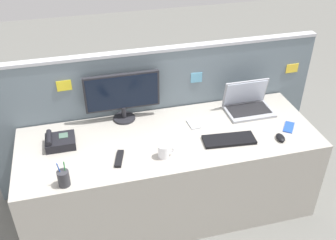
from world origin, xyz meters
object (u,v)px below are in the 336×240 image
at_px(cell_phone_blue_case, 289,127).
at_px(coffee_mug, 164,151).
at_px(computer_mouse_right_hand, 280,138).
at_px(cell_phone_silver_slab, 193,124).
at_px(laptop, 248,103).
at_px(desktop_monitor, 122,94).
at_px(desk_phone, 60,141).
at_px(pen_cup, 64,178).
at_px(keyboard_main, 229,140).
at_px(tv_remote, 119,159).

relative_size(cell_phone_blue_case, coffee_mug, 1.28).
height_order(computer_mouse_right_hand, cell_phone_silver_slab, computer_mouse_right_hand).
relative_size(computer_mouse_right_hand, cell_phone_blue_case, 0.69).
bearing_deg(cell_phone_silver_slab, coffee_mug, -138.46).
bearing_deg(laptop, desktop_monitor, 173.03).
height_order(desk_phone, coffee_mug, desk_phone).
distance_m(desk_phone, cell_phone_silver_slab, 1.00).
distance_m(laptop, computer_mouse_right_hand, 0.44).
xyz_separation_m(laptop, pen_cup, (-1.47, -0.53, -0.00)).
height_order(keyboard_main, cell_phone_silver_slab, keyboard_main).
xyz_separation_m(computer_mouse_right_hand, pen_cup, (-1.54, -0.09, 0.04)).
height_order(desktop_monitor, pen_cup, desktop_monitor).
bearing_deg(coffee_mug, keyboard_main, 6.38).
distance_m(computer_mouse_right_hand, cell_phone_silver_slab, 0.65).
relative_size(computer_mouse_right_hand, coffee_mug, 0.88).
relative_size(computer_mouse_right_hand, tv_remote, 0.59).
bearing_deg(cell_phone_blue_case, desktop_monitor, -163.05).
bearing_deg(cell_phone_blue_case, pen_cup, -135.61).
xyz_separation_m(pen_cup, coffee_mug, (0.67, 0.11, -0.01)).
bearing_deg(tv_remote, computer_mouse_right_hand, 12.82).
height_order(computer_mouse_right_hand, pen_cup, pen_cup).
distance_m(cell_phone_silver_slab, cell_phone_blue_case, 0.73).
xyz_separation_m(computer_mouse_right_hand, cell_phone_silver_slab, (-0.56, 0.34, -0.01)).
bearing_deg(tv_remote, keyboard_main, 16.76).
height_order(desk_phone, cell_phone_blue_case, desk_phone).
xyz_separation_m(laptop, tv_remote, (-1.10, -0.38, -0.05)).
relative_size(pen_cup, coffee_mug, 1.54).
bearing_deg(desktop_monitor, cell_phone_blue_case, -20.15).
relative_size(keyboard_main, tv_remote, 2.21).
bearing_deg(computer_mouse_right_hand, desktop_monitor, 160.16).
height_order(desk_phone, pen_cup, pen_cup).
relative_size(pen_cup, cell_phone_blue_case, 1.20).
relative_size(pen_cup, tv_remote, 1.03).
bearing_deg(pen_cup, desk_phone, 92.20).
xyz_separation_m(laptop, cell_phone_silver_slab, (-0.49, -0.10, -0.05)).
bearing_deg(computer_mouse_right_hand, cell_phone_silver_slab, 156.55).
distance_m(desktop_monitor, keyboard_main, 0.87).
bearing_deg(pen_cup, cell_phone_silver_slab, 23.84).
relative_size(tv_remote, coffee_mug, 1.49).
height_order(pen_cup, cell_phone_silver_slab, pen_cup).
bearing_deg(desktop_monitor, tv_remote, -102.86).
distance_m(desktop_monitor, cell_phone_silver_slab, 0.59).
bearing_deg(cell_phone_blue_case, cell_phone_silver_slab, -160.53).
distance_m(cell_phone_blue_case, tv_remote, 1.31).
relative_size(laptop, cell_phone_silver_slab, 2.83).
height_order(computer_mouse_right_hand, coffee_mug, coffee_mug).
bearing_deg(cell_phone_blue_case, coffee_mug, -137.17).
bearing_deg(computer_mouse_right_hand, pen_cup, -168.53).
distance_m(keyboard_main, pen_cup, 1.18).
xyz_separation_m(keyboard_main, cell_phone_silver_slab, (-0.19, 0.26, -0.01)).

